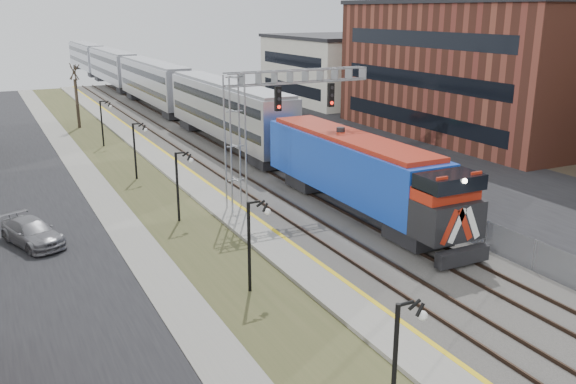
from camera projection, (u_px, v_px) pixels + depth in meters
street_west at (26, 206)px, 37.03m from camera, size 7.00×120.00×0.04m
sidewalk at (101, 196)px, 38.97m from camera, size 2.00×120.00×0.08m
grass_median at (148, 190)px, 40.27m from camera, size 4.00×120.00×0.06m
platform at (191, 183)px, 41.54m from camera, size 2.00×120.00×0.24m
ballast_bed at (258, 175)px, 43.72m from camera, size 8.00×120.00×0.20m
parking_lot at (394, 158)px, 48.94m from camera, size 16.00×120.00×0.04m
platform_edge at (203, 180)px, 41.89m from camera, size 0.24×120.00×0.01m
track_near at (232, 176)px, 42.80m from camera, size 1.58×120.00×0.15m
track_far at (277, 170)px, 44.32m from camera, size 1.58×120.00×0.15m
train at (147, 82)px, 74.78m from camera, size 3.00×108.65×5.33m
signal_gantry at (262, 116)px, 34.95m from camera, size 9.00×1.07×8.15m
lampposts at (246, 246)px, 25.42m from camera, size 0.14×62.14×4.00m
fence at (309, 159)px, 45.33m from camera, size 0.04×120.00×1.60m
buildings_east at (565, 75)px, 49.93m from camera, size 16.00×76.00×15.00m
car_lot_d at (450, 196)px, 36.66m from camera, size 5.30×3.26×1.43m
car_lot_e at (365, 160)px, 45.63m from camera, size 4.11×1.91×1.36m
car_lot_f at (294, 134)px, 54.84m from camera, size 4.94×3.27×1.54m
car_street_b at (32, 233)px, 30.72m from camera, size 3.24×4.78×1.28m
car_lot_g at (297, 126)px, 58.88m from camera, size 4.55×2.05×1.30m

